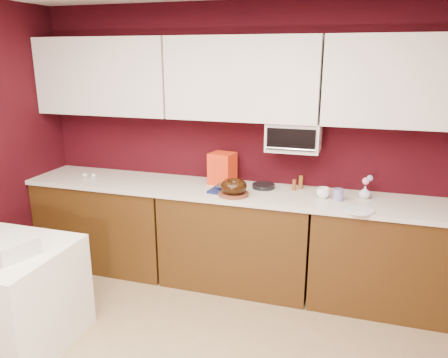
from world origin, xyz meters
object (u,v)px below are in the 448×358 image
bundt_cake (234,186)px  pandoro_box (222,168)px  blue_jar (338,195)px  foil_ham_nest (226,186)px  newspaper_stack (8,247)px  dining_table (1,295)px  coffee_mug (323,192)px  flower_vase (365,191)px  toaster_oven (294,136)px

bundt_cake → pandoro_box: (-0.19, 0.31, 0.07)m
bundt_cake → blue_jar: bundt_cake is taller
foil_ham_nest → newspaper_stack: size_ratio=0.52×
newspaper_stack → foil_ham_nest: bearing=49.5°
dining_table → newspaper_stack: 0.48m
coffee_mug → flower_vase: flower_vase is taller
dining_table → coffee_mug: (2.14, 1.34, 0.58)m
blue_jar → flower_vase: size_ratio=0.83×
dining_table → flower_vase: size_ratio=8.50×
toaster_oven → dining_table: size_ratio=0.45×
foil_ham_nest → coffee_mug: size_ratio=1.67×
toaster_oven → flower_vase: bearing=-6.7°
toaster_oven → blue_jar: (0.41, -0.19, -0.43)m
pandoro_box → coffee_mug: (0.92, -0.15, -0.09)m
coffee_mug → flower_vase: bearing=15.9°
dining_table → pandoro_box: (1.22, 1.49, 0.67)m
flower_vase → newspaper_stack: flower_vase is taller
foil_ham_nest → blue_jar: 0.94m
dining_table → coffee_mug: coffee_mug is taller
coffee_mug → bundt_cake: bearing=-167.9°
foil_ham_nest → newspaper_stack: bearing=-130.5°
bundt_cake → foil_ham_nest: bearing=137.1°
blue_jar → bundt_cake: bearing=-171.4°
newspaper_stack → blue_jar: bearing=33.5°
foil_ham_nest → dining_table: bearing=-136.3°
newspaper_stack → pandoro_box: bearing=56.5°
toaster_oven → foil_ham_nest: (-0.53, -0.24, -0.42)m
toaster_oven → foil_ham_nest: 0.72m
bundt_cake → flower_vase: (1.06, 0.25, -0.02)m
pandoro_box → blue_jar: 1.06m
toaster_oven → newspaper_stack: size_ratio=1.33×
newspaper_stack → flower_vase: bearing=33.2°
dining_table → bundt_cake: (1.41, 1.18, 0.61)m
toaster_oven → blue_jar: toaster_oven is taller
foil_ham_nest → pandoro_box: size_ratio=0.61×
foil_ham_nest → pandoro_box: pandoro_box is taller
flower_vase → pandoro_box: bearing=177.5°
bundt_cake → foil_ham_nest: bundt_cake is taller
dining_table → pandoro_box: bearing=50.7°
newspaper_stack → bundt_cake: bearing=45.5°
toaster_oven → dining_table: toaster_oven is taller
blue_jar → newspaper_stack: size_ratio=0.29×
toaster_oven → bundt_cake: (-0.44, -0.32, -0.39)m
coffee_mug → newspaper_stack: bearing=-144.3°
bundt_cake → coffee_mug: bundt_cake is taller
dining_table → foil_ham_nest: size_ratio=5.66×
toaster_oven → blue_jar: 0.62m
flower_vase → newspaper_stack: size_ratio=0.35×
toaster_oven → dining_table: (-1.85, -1.50, -1.00)m
pandoro_box → newspaper_stack: size_ratio=0.86×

